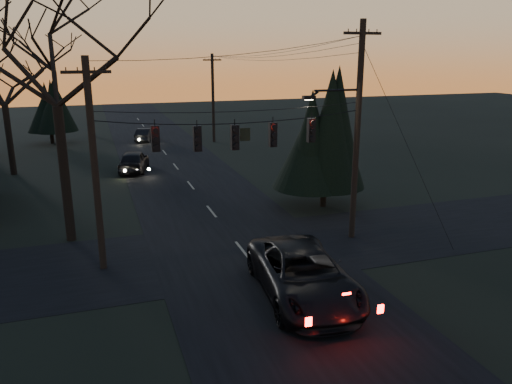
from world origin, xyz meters
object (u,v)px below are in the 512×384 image
object	(u,v)px
suv_near	(303,274)
sedan_oncoming_b	(145,135)
bare_tree_left	(51,47)
sedan_oncoming_a	(134,161)
utility_pole_right	(351,237)
evergreen_right	(326,130)
utility_pole_far_l	(92,135)
utility_pole_far_r	(214,142)
utility_pole_left	(104,268)

from	to	relation	value
suv_near	sedan_oncoming_b	world-z (taller)	suv_near
bare_tree_left	sedan_oncoming_a	distance (m)	16.32
utility_pole_right	evergreen_right	bearing A→B (deg)	79.94
utility_pole_far_l	evergreen_right	distance (m)	33.67
evergreen_right	sedan_oncoming_a	bearing A→B (deg)	127.64
evergreen_right	sedan_oncoming_a	size ratio (longest dim) A/B	1.65
bare_tree_left	evergreen_right	world-z (taller)	bare_tree_left
evergreen_right	suv_near	bearing A→B (deg)	-119.41
bare_tree_left	evergreen_right	distance (m)	14.46
utility_pole_far_r	suv_near	distance (m)	33.25
utility_pole_far_r	evergreen_right	size ratio (longest dim) A/B	1.11
utility_pole_left	evergreen_right	distance (m)	14.07
sedan_oncoming_a	bare_tree_left	bearing A→B (deg)	86.59
utility_pole_right	utility_pole_far_l	size ratio (longest dim) A/B	1.25
utility_pole_far_r	utility_pole_right	bearing A→B (deg)	-90.00
evergreen_right	sedan_oncoming_b	world-z (taller)	evergreen_right
bare_tree_left	sedan_oncoming_a	world-z (taller)	bare_tree_left
utility_pole_far_r	sedan_oncoming_b	distance (m)	7.00
bare_tree_left	evergreen_right	size ratio (longest dim) A/B	1.65
utility_pole_left	utility_pole_far_l	bearing A→B (deg)	90.00
utility_pole_right	suv_near	world-z (taller)	utility_pole_right
suv_near	sedan_oncoming_a	size ratio (longest dim) A/B	1.39
utility_pole_left	sedan_oncoming_a	world-z (taller)	utility_pole_left
evergreen_right	sedan_oncoming_b	distance (m)	26.95
suv_near	utility_pole_left	bearing A→B (deg)	149.17
utility_pole_right	utility_pole_far_r	size ratio (longest dim) A/B	1.18
utility_pole_far_l	bare_tree_left	bearing A→B (deg)	-92.38
bare_tree_left	utility_pole_far_r	bearing A→B (deg)	62.00
utility_pole_far_r	utility_pole_far_l	world-z (taller)	utility_pole_far_r
utility_pole_right	utility_pole_left	size ratio (longest dim) A/B	1.18
utility_pole_right	suv_near	distance (m)	6.85
utility_pole_left	utility_pole_far_l	world-z (taller)	utility_pole_left
utility_pole_far_r	bare_tree_left	distance (m)	28.73
utility_pole_far_r	sedan_oncoming_a	xyz separation A→B (m)	(-8.70, -10.56, 0.79)
utility_pole_right	evergreen_right	distance (m)	6.73
utility_pole_right	utility_pole_left	world-z (taller)	utility_pole_right
utility_pole_left	sedan_oncoming_a	distance (m)	17.68
utility_pole_far_l	utility_pole_far_r	bearing A→B (deg)	-34.82
evergreen_right	sedan_oncoming_a	distance (m)	16.11
sedan_oncoming_b	sedan_oncoming_a	bearing A→B (deg)	98.29
sedan_oncoming_b	bare_tree_left	bearing A→B (deg)	94.54
utility_pole_right	utility_pole_far_l	xyz separation A→B (m)	(-11.50, 36.00, 0.00)
bare_tree_left	sedan_oncoming_b	xyz separation A→B (m)	(6.39, 26.80, -8.20)
utility_pole_right	utility_pole_far_r	world-z (taller)	utility_pole_right
utility_pole_far_r	bare_tree_left	size ratio (longest dim) A/B	0.67
utility_pole_right	evergreen_right	xyz separation A→B (m)	(0.89, 5.01, 4.41)
utility_pole_far_r	utility_pole_far_l	size ratio (longest dim) A/B	1.06
utility_pole_left	bare_tree_left	size ratio (longest dim) A/B	0.67
utility_pole_far_l	evergreen_right	world-z (taller)	evergreen_right
bare_tree_left	utility_pole_left	bearing A→B (deg)	-70.86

